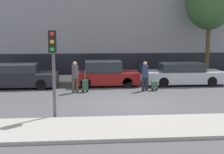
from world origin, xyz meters
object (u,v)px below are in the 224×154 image
parked_bicycle (143,72)px  parked_car_0 (18,76)px  pedestrian_left (75,75)px  parked_car_1 (105,74)px  traffic_light (53,56)px  pedestrian_right (145,74)px  bare_tree_near_crossing (210,0)px  trolley_right (155,85)px  parked_car_2 (183,74)px  trolley_left (85,85)px

parked_bicycle → parked_car_0: bearing=-163.8°
pedestrian_left → parked_bicycle: (4.42, 4.10, -0.46)m
parked_car_0 → parked_car_1: size_ratio=1.16×
pedestrian_left → traffic_light: 5.22m
traffic_light → pedestrian_left: bearing=82.9°
parked_car_0 → pedestrian_right: 7.38m
bare_tree_near_crossing → trolley_right: bearing=-137.4°
parked_car_1 → pedestrian_right: pedestrian_right is taller
parked_car_1 → parked_car_2: 4.78m
trolley_left → parked_bicycle: bearing=45.5°
traffic_light → parked_bicycle: bearing=60.9°
trolley_left → trolley_right: (3.82, 0.08, -0.08)m
parked_car_2 → pedestrian_right: 3.23m
parked_car_0 → bare_tree_near_crossing: (12.40, 2.67, 4.70)m
traffic_light → parked_car_2: bearing=44.2°
trolley_left → bare_tree_near_crossing: bare_tree_near_crossing is taller
parked_car_2 → trolley_right: 2.77m
trolley_left → parked_bicycle: trolley_left is taller
parked_car_1 → traffic_light: bearing=-108.5°
parked_car_0 → trolley_left: 4.28m
parked_car_1 → pedestrian_right: (2.08, -1.82, 0.23)m
pedestrian_left → trolley_right: 4.41m
pedestrian_right → trolley_right: size_ratio=1.54×
parked_car_2 → pedestrian_right: pedestrian_right is taller
parked_car_2 → bare_tree_near_crossing: size_ratio=0.64×
parked_car_0 → pedestrian_right: pedestrian_right is taller
trolley_left → bare_tree_near_crossing: size_ratio=0.17×
traffic_light → pedestrian_right: bearing=49.5°
pedestrian_right → traffic_light: traffic_light is taller
parked_car_2 → traffic_light: 10.08m
parked_car_0 → pedestrian_right: size_ratio=2.80×
parked_car_2 → pedestrian_right: size_ratio=2.90×
trolley_right → parked_car_2: bearing=38.7°
trolley_right → traffic_light: bearing=-133.7°
parked_car_2 → trolley_left: size_ratio=3.89×
parked_car_1 → parked_car_2: parked_car_1 is taller
parked_car_2 → pedestrian_right: bearing=-147.1°
parked_car_2 → parked_bicycle: size_ratio=2.65×
parked_car_0 → pedestrian_left: bearing=-28.5°
parked_car_2 → trolley_right: size_ratio=4.45×
parked_car_2 → trolley_right: (-2.15, -1.72, -0.32)m
bare_tree_near_crossing → parked_car_0: bearing=-167.8°
pedestrian_left → parked_car_1: bearing=-144.9°
pedestrian_right → parked_bicycle: bearing=-101.8°
parked_bicycle → pedestrian_right: bearing=-99.0°
trolley_right → traffic_light: traffic_light is taller
trolley_right → bare_tree_near_crossing: bearing=42.6°
traffic_light → bare_tree_near_crossing: size_ratio=0.45×
parked_car_0 → parked_car_2: 9.89m
pedestrian_right → bare_tree_near_crossing: bare_tree_near_crossing is taller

